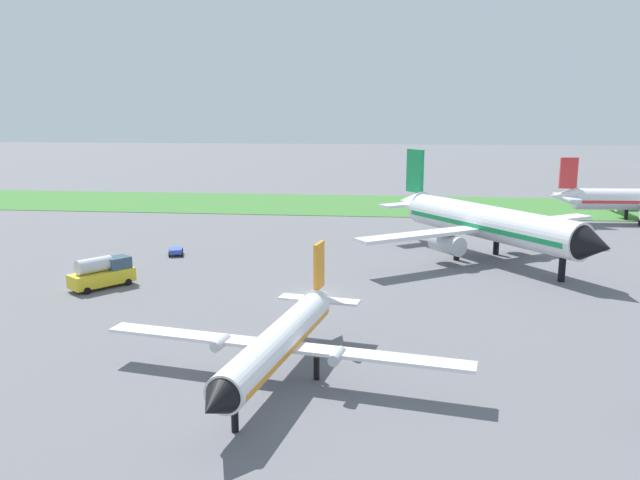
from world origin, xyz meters
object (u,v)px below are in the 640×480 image
at_px(airplane_midfield_jet, 485,223).
at_px(baggage_cart_midfield, 176,251).
at_px(fuel_truck_by_runway, 103,273).
at_px(airplane_foreground_turboprop, 280,340).

relative_size(airplane_midfield_jet, baggage_cart_midfield, 11.16).
xyz_separation_m(baggage_cart_midfield, fuel_truck_by_runway, (-2.49, -15.25, 1.01)).
bearing_deg(airplane_foreground_turboprop, baggage_cart_midfield, -140.66).
bearing_deg(airplane_foreground_turboprop, airplane_midfield_jet, 164.28).
bearing_deg(baggage_cart_midfield, airplane_foreground_turboprop, 11.46).
xyz_separation_m(airplane_foreground_turboprop, baggage_cart_midfield, (-19.80, 35.83, -2.26)).
bearing_deg(fuel_truck_by_runway, airplane_foreground_turboprop, -95.85).
height_order(airplane_foreground_turboprop, baggage_cart_midfield, airplane_foreground_turboprop).
height_order(airplane_midfield_jet, fuel_truck_by_runway, airplane_midfield_jet).
bearing_deg(airplane_midfield_jet, airplane_foreground_turboprop, -61.22).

